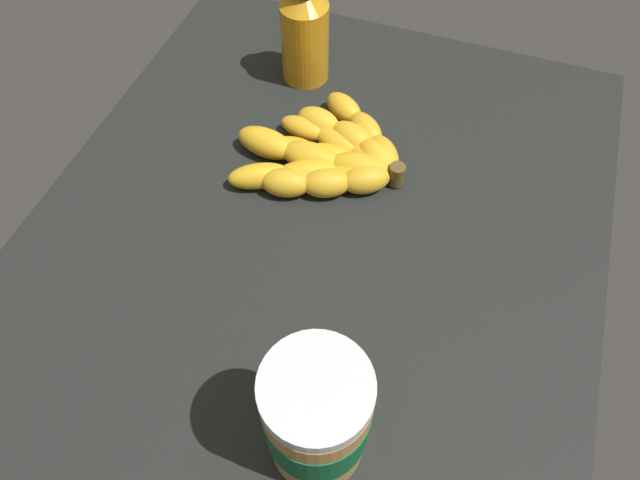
{
  "coord_description": "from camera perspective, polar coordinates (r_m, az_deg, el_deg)",
  "views": [
    {
      "loc": [
        -35.31,
        -13.4,
        55.42
      ],
      "look_at": [
        -2.69,
        -1.84,
        3.16
      ],
      "focal_mm": 31.37,
      "sensor_mm": 36.0,
      "label": 1
    }
  ],
  "objects": [
    {
      "name": "peanut_butter_jar",
      "position": [
        0.49,
        -0.35,
        -17.67
      ],
      "size": [
        9.05,
        9.05,
        16.24
      ],
      "color": "#BF8442",
      "rests_on": "ground_plane"
    },
    {
      "name": "honey_bottle",
      "position": [
        0.82,
        -1.58,
        20.45
      ],
      "size": [
        6.7,
        6.7,
        15.93
      ],
      "color": "orange",
      "rests_on": "ground_plane"
    },
    {
      "name": "banana_bunch",
      "position": [
        0.72,
        1.07,
        8.64
      ],
      "size": [
        21.31,
        22.59,
        3.8
      ],
      "color": "gold",
      "rests_on": "ground_plane"
    },
    {
      "name": "ground_plane",
      "position": [
        0.69,
        -0.7,
        -0.31
      ],
      "size": [
        83.48,
        67.7,
        4.56
      ],
      "primitive_type": "cube",
      "color": "black"
    }
  ]
}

